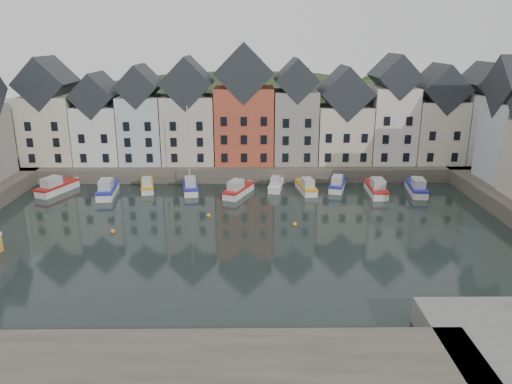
{
  "coord_description": "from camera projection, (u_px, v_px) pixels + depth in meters",
  "views": [
    {
      "loc": [
        1.05,
        -47.71,
        20.29
      ],
      "look_at": [
        1.63,
        6.0,
        3.67
      ],
      "focal_mm": 35.0,
      "sensor_mm": 36.0,
      "label": 1
    }
  ],
  "objects": [
    {
      "name": "ground",
      "position": [
        241.0,
        243.0,
        51.56
      ],
      "size": [
        260.0,
        260.0,
        0.0
      ],
      "primitive_type": "plane",
      "color": "black",
      "rests_on": "ground"
    },
    {
      "name": "far_quay",
      "position": [
        244.0,
        164.0,
        79.92
      ],
      "size": [
        90.0,
        16.0,
        2.0
      ],
      "primitive_type": "cube",
      "color": "#454135",
      "rests_on": "ground"
    },
    {
      "name": "boat_h",
      "position": [
        337.0,
        185.0,
        69.73
      ],
      "size": [
        3.44,
        6.19,
        2.27
      ],
      "rotation": [
        0.0,
        0.0,
        -0.29
      ],
      "color": "silver",
      "rests_on": "ground"
    },
    {
      "name": "boat_i",
      "position": [
        376.0,
        189.0,
        67.43
      ],
      "size": [
        2.25,
        6.8,
        2.59
      ],
      "rotation": [
        0.0,
        0.0,
        -0.02
      ],
      "color": "silver",
      "rests_on": "ground"
    },
    {
      "name": "far_terrace",
      "position": [
        265.0,
        116.0,
        75.72
      ],
      "size": [
        72.37,
        8.16,
        17.78
      ],
      "color": "beige",
      "rests_on": "far_quay"
    },
    {
      "name": "boat_e",
      "position": [
        238.0,
        190.0,
        67.05
      ],
      "size": [
        4.31,
        6.63,
        2.44
      ],
      "rotation": [
        0.0,
        0.0,
        -0.4
      ],
      "color": "silver",
      "rests_on": "ground"
    },
    {
      "name": "boat_j",
      "position": [
        417.0,
        188.0,
        67.82
      ],
      "size": [
        2.79,
        6.77,
        2.53
      ],
      "rotation": [
        0.0,
        0.0,
        -0.12
      ],
      "color": "silver",
      "rests_on": "ground"
    },
    {
      "name": "boat_g",
      "position": [
        306.0,
        187.0,
        68.5
      ],
      "size": [
        2.71,
        6.1,
        2.26
      ],
      "rotation": [
        0.0,
        0.0,
        0.15
      ],
      "color": "silver",
      "rests_on": "ground"
    },
    {
      "name": "boat_a",
      "position": [
        56.0,
        187.0,
        68.17
      ],
      "size": [
        4.36,
        7.02,
        2.58
      ],
      "rotation": [
        0.0,
        0.0,
        -0.37
      ],
      "color": "silver",
      "rests_on": "ground"
    },
    {
      "name": "mooring_buoys",
      "position": [
        207.0,
        223.0,
        56.57
      ],
      "size": [
        20.5,
        5.5,
        0.5
      ],
      "color": "orange",
      "rests_on": "ground"
    },
    {
      "name": "boat_d",
      "position": [
        190.0,
        186.0,
        68.59
      ],
      "size": [
        2.89,
        6.43,
        11.86
      ],
      "rotation": [
        0.0,
        0.0,
        0.16
      ],
      "color": "silver",
      "rests_on": "ground"
    },
    {
      "name": "boat_c",
      "position": [
        147.0,
        186.0,
        69.25
      ],
      "size": [
        2.77,
        5.71,
        2.1
      ],
      "rotation": [
        0.0,
        0.0,
        0.2
      ],
      "color": "silver",
      "rests_on": "ground"
    },
    {
      "name": "boat_b",
      "position": [
        107.0,
        190.0,
        66.93
      ],
      "size": [
        2.77,
        7.0,
        2.62
      ],
      "rotation": [
        0.0,
        0.0,
        0.1
      ],
      "color": "silver",
      "rests_on": "ground"
    },
    {
      "name": "near_wall",
      "position": [
        69.0,
        371.0,
        30.15
      ],
      "size": [
        50.0,
        6.0,
        2.0
      ],
      "primitive_type": "cube",
      "color": "#454135",
      "rests_on": "ground"
    },
    {
      "name": "boat_f",
      "position": [
        276.0,
        185.0,
        69.76
      ],
      "size": [
        2.57,
        5.62,
        2.08
      ],
      "rotation": [
        0.0,
        0.0,
        -0.17
      ],
      "color": "silver",
      "rests_on": "ground"
    },
    {
      "name": "hillside",
      "position": [
        246.0,
        219.0,
        110.36
      ],
      "size": [
        153.6,
        70.4,
        64.0
      ],
      "color": "black",
      "rests_on": "ground"
    }
  ]
}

